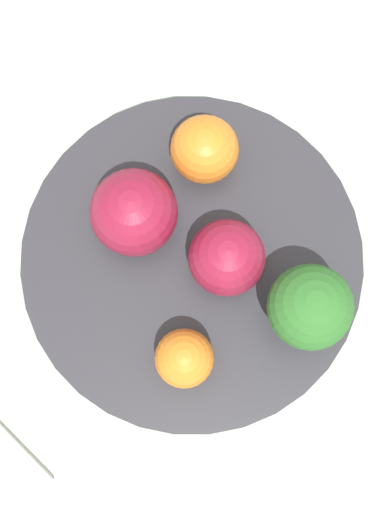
# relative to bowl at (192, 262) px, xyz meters

# --- Properties ---
(ground_plane) EXTENTS (6.00, 6.00, 0.00)m
(ground_plane) POSITION_rel_bowl_xyz_m (0.00, 0.00, -0.04)
(ground_plane) COLOR gray
(table_surface) EXTENTS (1.20, 1.20, 0.02)m
(table_surface) POSITION_rel_bowl_xyz_m (0.00, 0.00, -0.03)
(table_surface) COLOR #B2C6B2
(table_surface) RESTS_ON ground_plane
(bowl) EXTENTS (0.24, 0.24, 0.03)m
(bowl) POSITION_rel_bowl_xyz_m (0.00, 0.00, 0.00)
(bowl) COLOR #2D2D33
(bowl) RESTS_ON table_surface
(broccoli) EXTENTS (0.06, 0.06, 0.07)m
(broccoli) POSITION_rel_bowl_xyz_m (-0.07, -0.05, 0.06)
(broccoli) COLOR #99C17A
(broccoli) RESTS_ON bowl
(apple_red) EXTENTS (0.06, 0.06, 0.06)m
(apple_red) POSITION_rel_bowl_xyz_m (0.04, 0.02, 0.05)
(apple_red) COLOR maroon
(apple_red) RESTS_ON bowl
(apple_green) EXTENTS (0.05, 0.05, 0.05)m
(apple_green) POSITION_rel_bowl_xyz_m (-0.01, -0.02, 0.04)
(apple_green) COLOR maroon
(apple_green) RESTS_ON bowl
(orange_front) EXTENTS (0.04, 0.04, 0.04)m
(orange_front) POSITION_rel_bowl_xyz_m (-0.06, 0.04, 0.04)
(orange_front) COLOR orange
(orange_front) RESTS_ON bowl
(orange_back) EXTENTS (0.05, 0.05, 0.05)m
(orange_back) POSITION_rel_bowl_xyz_m (0.06, -0.04, 0.04)
(orange_back) COLOR orange
(orange_back) RESTS_ON bowl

